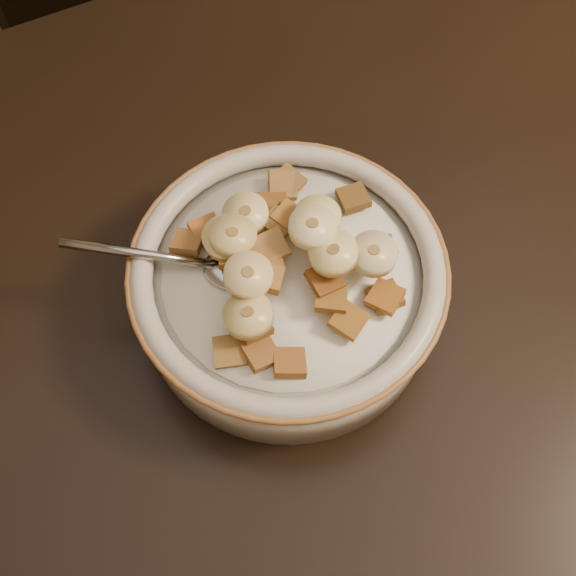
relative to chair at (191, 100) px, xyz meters
name	(u,v)px	position (x,y,z in m)	size (l,w,h in m)	color
floor	(429,497)	(0.17, -0.55, -0.52)	(4.00, 4.50, 0.10)	#422816
chair	(191,100)	(0.00, 0.00, 0.00)	(0.41, 0.41, 0.93)	black
cereal_bowl	(288,292)	(-0.07, -0.49, 0.31)	(0.21, 0.21, 0.05)	#B5AEA5
milk	(288,274)	(-0.07, -0.49, 0.33)	(0.17, 0.17, 0.00)	silver
spoon	(239,268)	(-0.10, -0.47, 0.34)	(0.04, 0.05, 0.01)	gray
cereal_square_0	(349,320)	(-0.05, -0.54, 0.34)	(0.02, 0.02, 0.01)	brown
cereal_square_1	(321,236)	(-0.05, -0.48, 0.35)	(0.02, 0.02, 0.01)	brown
cereal_square_2	(251,238)	(-0.09, -0.46, 0.35)	(0.02, 0.02, 0.01)	brown
cereal_square_3	(272,206)	(-0.06, -0.44, 0.35)	(0.02, 0.02, 0.01)	brown
cereal_square_4	(385,297)	(-0.02, -0.53, 0.34)	(0.02, 0.02, 0.01)	#95611B
cereal_square_5	(283,185)	(-0.05, -0.42, 0.34)	(0.02, 0.02, 0.01)	olive
cereal_square_6	(233,254)	(-0.10, -0.47, 0.35)	(0.02, 0.02, 0.01)	#9B5E19
cereal_square_7	(267,277)	(-0.09, -0.49, 0.36)	(0.02, 0.02, 0.01)	brown
cereal_square_8	(260,210)	(-0.07, -0.44, 0.35)	(0.02, 0.02, 0.01)	brown
cereal_square_9	(353,198)	(-0.01, -0.45, 0.34)	(0.02, 0.02, 0.01)	brown
cereal_square_10	(266,258)	(-0.09, -0.48, 0.35)	(0.02, 0.02, 0.01)	brown
cereal_square_11	(207,230)	(-0.11, -0.44, 0.34)	(0.02, 0.02, 0.01)	#9B511C
cereal_square_12	(325,279)	(-0.06, -0.51, 0.35)	(0.02, 0.02, 0.01)	brown
cereal_square_13	(255,214)	(-0.08, -0.44, 0.34)	(0.02, 0.02, 0.01)	brown
cereal_square_14	(379,249)	(-0.01, -0.50, 0.34)	(0.02, 0.02, 0.01)	#8D5E21
cereal_square_15	(288,182)	(-0.04, -0.42, 0.34)	(0.02, 0.02, 0.01)	brown
cereal_square_16	(378,248)	(-0.01, -0.50, 0.34)	(0.02, 0.02, 0.01)	brown
cereal_square_17	(253,326)	(-0.11, -0.52, 0.34)	(0.02, 0.02, 0.01)	brown
cereal_square_18	(230,351)	(-0.13, -0.52, 0.34)	(0.02, 0.02, 0.01)	brown
cereal_square_19	(261,353)	(-0.11, -0.53, 0.34)	(0.02, 0.02, 0.01)	brown
cereal_square_20	(385,297)	(-0.02, -0.53, 0.34)	(0.02, 0.02, 0.01)	olive
cereal_square_21	(289,363)	(-0.10, -0.55, 0.34)	(0.02, 0.02, 0.01)	brown
cereal_square_22	(249,257)	(-0.09, -0.47, 0.35)	(0.02, 0.02, 0.01)	brown
cereal_square_23	(278,224)	(-0.07, -0.46, 0.35)	(0.02, 0.02, 0.01)	brown
cereal_square_24	(323,218)	(-0.04, -0.46, 0.35)	(0.02, 0.02, 0.01)	brown
cereal_square_25	(188,242)	(-0.13, -0.44, 0.34)	(0.02, 0.02, 0.01)	brown
cereal_square_26	(331,298)	(-0.06, -0.52, 0.35)	(0.02, 0.02, 0.01)	#9C5C1A
cereal_square_27	(271,247)	(-0.08, -0.47, 0.35)	(0.02, 0.02, 0.01)	#9C6532
cereal_square_28	(289,218)	(-0.06, -0.45, 0.35)	(0.02, 0.02, 0.01)	brown
banana_slice_0	(317,218)	(-0.04, -0.47, 0.36)	(0.03, 0.03, 0.01)	#EADD7A
banana_slice_1	(248,315)	(-0.11, -0.51, 0.36)	(0.03, 0.03, 0.01)	tan
banana_slice_2	(373,254)	(-0.02, -0.51, 0.36)	(0.03, 0.03, 0.01)	beige
banana_slice_3	(226,238)	(-0.10, -0.46, 0.36)	(0.03, 0.03, 0.01)	#DFC26C
banana_slice_4	(233,236)	(-0.10, -0.46, 0.36)	(0.03, 0.03, 0.01)	tan
banana_slice_5	(312,227)	(-0.05, -0.48, 0.37)	(0.03, 0.03, 0.01)	#F9DA98
banana_slice_6	(246,215)	(-0.08, -0.44, 0.36)	(0.03, 0.03, 0.01)	beige
banana_slice_7	(248,276)	(-0.10, -0.49, 0.36)	(0.03, 0.03, 0.01)	#D7BE83
banana_slice_8	(333,253)	(-0.05, -0.50, 0.37)	(0.03, 0.03, 0.01)	beige
banana_slice_9	(332,251)	(-0.05, -0.50, 0.36)	(0.03, 0.03, 0.01)	#FFF1AC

